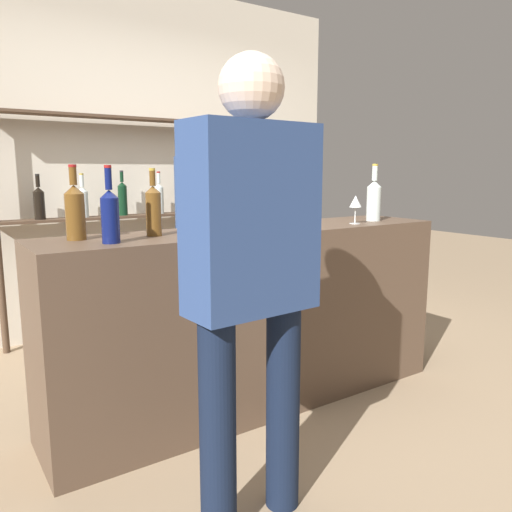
# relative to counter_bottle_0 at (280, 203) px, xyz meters

# --- Properties ---
(ground_plane) EXTENTS (16.00, 16.00, 0.00)m
(ground_plane) POSITION_rel_counter_bottle_0_xyz_m (-0.26, -0.13, -1.12)
(ground_plane) COLOR #9E8466
(bar_counter) EXTENTS (2.32, 0.51, 1.00)m
(bar_counter) POSITION_rel_counter_bottle_0_xyz_m (-0.26, -0.13, -0.62)
(bar_counter) COLOR brown
(bar_counter) RESTS_ON ground_plane
(back_wall) EXTENTS (3.92, 0.12, 2.80)m
(back_wall) POSITION_rel_counter_bottle_0_xyz_m (-0.26, 1.73, 0.28)
(back_wall) COLOR beige
(back_wall) RESTS_ON ground_plane
(back_shelf) EXTENTS (2.20, 0.18, 1.73)m
(back_shelf) POSITION_rel_counter_bottle_0_xyz_m (-0.27, 1.55, 0.02)
(back_shelf) COLOR #4C3828
(back_shelf) RESTS_ON ground_plane
(counter_bottle_0) EXTENTS (0.09, 0.09, 0.33)m
(counter_bottle_0) POSITION_rel_counter_bottle_0_xyz_m (0.00, 0.00, 0.00)
(counter_bottle_0) COLOR silver
(counter_bottle_0) RESTS_ON bar_counter
(counter_bottle_1) EXTENTS (0.09, 0.09, 0.35)m
(counter_bottle_1) POSITION_rel_counter_bottle_0_xyz_m (0.60, -0.17, 0.01)
(counter_bottle_1) COLOR silver
(counter_bottle_1) RESTS_ON bar_counter
(counter_bottle_2) EXTENTS (0.07, 0.07, 0.32)m
(counter_bottle_2) POSITION_rel_counter_bottle_0_xyz_m (-0.83, -0.10, 0.00)
(counter_bottle_2) COLOR brown
(counter_bottle_2) RESTS_ON bar_counter
(counter_bottle_3) EXTENTS (0.09, 0.09, 0.34)m
(counter_bottle_3) POSITION_rel_counter_bottle_0_xyz_m (-1.18, -0.04, 0.01)
(counter_bottle_3) COLOR brown
(counter_bottle_3) RESTS_ON bar_counter
(counter_bottle_4) EXTENTS (0.08, 0.08, 0.33)m
(counter_bottle_4) POSITION_rel_counter_bottle_0_xyz_m (-1.08, -0.23, 0.00)
(counter_bottle_4) COLOR #0F1956
(counter_bottle_4) RESTS_ON bar_counter
(wine_glass) EXTENTS (0.07, 0.07, 0.17)m
(wine_glass) POSITION_rel_counter_bottle_0_xyz_m (0.37, -0.24, 0.00)
(wine_glass) COLOR silver
(wine_glass) RESTS_ON bar_counter
(ice_bucket) EXTENTS (0.24, 0.24, 0.23)m
(ice_bucket) POSITION_rel_counter_bottle_0_xyz_m (-0.54, -0.20, -0.01)
(ice_bucket) COLOR #B2B2B7
(ice_bucket) RESTS_ON bar_counter
(server_behind_counter) EXTENTS (0.48, 0.32, 1.62)m
(server_behind_counter) POSITION_rel_counter_bottle_0_xyz_m (-0.10, 0.69, -0.17)
(server_behind_counter) COLOR #121C33
(server_behind_counter) RESTS_ON ground_plane
(customer_left) EXTENTS (0.48, 0.23, 1.69)m
(customer_left) POSITION_rel_counter_bottle_0_xyz_m (-0.81, -0.93, -0.13)
(customer_left) COLOR #121C33
(customer_left) RESTS_ON ground_plane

